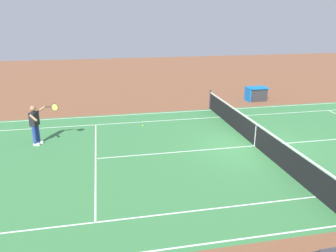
% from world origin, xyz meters
% --- Properties ---
extents(ground_plane, '(60.00, 60.00, 0.00)m').
position_xyz_m(ground_plane, '(0.00, 0.00, 0.00)').
color(ground_plane, brown).
extents(court_slab, '(24.20, 11.40, 0.00)m').
position_xyz_m(court_slab, '(0.00, 0.00, 0.00)').
color(court_slab, '#387A42').
rests_on(court_slab, ground_plane).
extents(court_line_markings, '(23.85, 11.05, 0.01)m').
position_xyz_m(court_line_markings, '(0.00, 0.00, 0.00)').
color(court_line_markings, white).
rests_on(court_line_markings, ground_plane).
extents(tennis_net, '(0.10, 11.70, 1.08)m').
position_xyz_m(tennis_net, '(0.00, 0.00, 0.49)').
color(tennis_net, '#2D2D33').
rests_on(tennis_net, ground_plane).
extents(tennis_player_near, '(1.19, 0.75, 1.70)m').
position_xyz_m(tennis_player_near, '(8.74, -2.00, 0.93)').
color(tennis_player_near, navy).
rests_on(tennis_player_near, ground_plane).
extents(tennis_ball, '(0.07, 0.07, 0.07)m').
position_xyz_m(tennis_ball, '(4.18, -3.45, 0.03)').
color(tennis_ball, '#CCE01E').
rests_on(tennis_ball, ground_plane).
extents(equipment_cart_tarped, '(1.25, 0.84, 0.85)m').
position_xyz_m(equipment_cart_tarped, '(-3.40, -7.03, 0.44)').
color(equipment_cart_tarped, '#2D2D33').
rests_on(equipment_cart_tarped, ground_plane).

